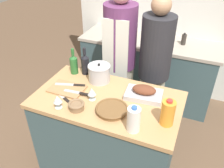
% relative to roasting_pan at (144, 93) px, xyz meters
% --- Properties ---
extents(ground_plane, '(12.00, 12.00, 0.00)m').
position_rel_roasting_pan_xyz_m(ground_plane, '(-0.29, -0.14, -0.98)').
color(ground_plane, brown).
extents(kitchen_island, '(1.28, 0.73, 0.93)m').
position_rel_roasting_pan_xyz_m(kitchen_island, '(-0.29, -0.14, -0.51)').
color(kitchen_island, '#3D565B').
rests_on(kitchen_island, ground_plane).
extents(back_counter, '(1.86, 0.60, 0.91)m').
position_rel_roasting_pan_xyz_m(back_counter, '(-0.29, 1.27, -0.52)').
color(back_counter, '#3D565B').
rests_on(back_counter, ground_plane).
extents(back_wall, '(2.36, 0.10, 2.55)m').
position_rel_roasting_pan_xyz_m(back_wall, '(-0.29, 1.62, 0.30)').
color(back_wall, silver).
rests_on(back_wall, ground_plane).
extents(roasting_pan, '(0.34, 0.24, 0.11)m').
position_rel_roasting_pan_xyz_m(roasting_pan, '(0.00, 0.00, 0.00)').
color(roasting_pan, '#BCBCC1').
rests_on(roasting_pan, kitchen_island).
extents(wicker_basket, '(0.26, 0.26, 0.04)m').
position_rel_roasting_pan_xyz_m(wicker_basket, '(-0.18, -0.29, -0.02)').
color(wicker_basket, brown).
rests_on(wicker_basket, kitchen_island).
extents(cutting_board, '(0.31, 0.22, 0.02)m').
position_rel_roasting_pan_xyz_m(cutting_board, '(-0.68, -0.17, -0.03)').
color(cutting_board, '#AD7F51').
rests_on(cutting_board, kitchen_island).
extents(stock_pot, '(0.21, 0.21, 0.19)m').
position_rel_roasting_pan_xyz_m(stock_pot, '(-0.47, 0.09, 0.04)').
color(stock_pot, '#B7B7BC').
rests_on(stock_pot, kitchen_island).
extents(mixing_bowl, '(0.14, 0.14, 0.06)m').
position_rel_roasting_pan_xyz_m(mixing_bowl, '(-0.46, -0.37, -0.01)').
color(mixing_bowl, '#846647').
rests_on(mixing_bowl, kitchen_island).
extents(juice_jug, '(0.10, 0.10, 0.22)m').
position_rel_roasting_pan_xyz_m(juice_jug, '(0.25, -0.26, 0.06)').
color(juice_jug, orange).
rests_on(juice_jug, kitchen_island).
extents(milk_jug, '(0.10, 0.10, 0.22)m').
position_rel_roasting_pan_xyz_m(milk_jug, '(0.04, -0.42, 0.06)').
color(milk_jug, white).
rests_on(milk_jug, kitchen_island).
extents(wine_bottle_green, '(0.08, 0.08, 0.27)m').
position_rel_roasting_pan_xyz_m(wine_bottle_green, '(-0.76, 0.12, 0.06)').
color(wine_bottle_green, '#28662D').
rests_on(wine_bottle_green, kitchen_island).
extents(wine_bottle_dark, '(0.08, 0.08, 0.28)m').
position_rel_roasting_pan_xyz_m(wine_bottle_dark, '(-0.66, 0.16, 0.07)').
color(wine_bottle_dark, black).
rests_on(wine_bottle_dark, kitchen_island).
extents(wine_glass_left, '(0.07, 0.07, 0.12)m').
position_rel_roasting_pan_xyz_m(wine_glass_left, '(-0.61, -0.41, 0.04)').
color(wine_glass_left, silver).
rests_on(wine_glass_left, kitchen_island).
extents(wine_glass_right, '(0.07, 0.07, 0.12)m').
position_rel_roasting_pan_xyz_m(wine_glass_right, '(-0.40, -0.21, 0.04)').
color(wine_glass_right, silver).
rests_on(wine_glass_right, kitchen_island).
extents(knife_chef, '(0.28, 0.11, 0.01)m').
position_rel_roasting_pan_xyz_m(knife_chef, '(-0.67, -0.11, -0.02)').
color(knife_chef, '#B7B7BC').
rests_on(knife_chef, cutting_board).
extents(knife_paring, '(0.24, 0.05, 0.01)m').
position_rel_roasting_pan_xyz_m(knife_paring, '(-0.55, -0.19, -0.02)').
color(knife_paring, '#B7B7BC').
rests_on(knife_paring, cutting_board).
extents(knife_bread, '(0.22, 0.13, 0.01)m').
position_rel_roasting_pan_xyz_m(knife_bread, '(-0.65, -0.28, -0.04)').
color(knife_bread, '#B7B7BC').
rests_on(knife_bread, kitchen_island).
extents(condiment_bottle_tall, '(0.06, 0.06, 0.13)m').
position_rel_roasting_pan_xyz_m(condiment_bottle_tall, '(-0.15, 1.32, -0.01)').
color(condiment_bottle_tall, '#332D28').
rests_on(condiment_bottle_tall, back_counter).
extents(condiment_bottle_short, '(0.06, 0.06, 0.15)m').
position_rel_roasting_pan_xyz_m(condiment_bottle_short, '(0.14, 1.31, 0.00)').
color(condiment_bottle_short, '#332D28').
rests_on(condiment_bottle_short, back_counter).
extents(condiment_bottle_extra, '(0.06, 0.06, 0.16)m').
position_rel_roasting_pan_xyz_m(condiment_bottle_extra, '(-0.65, 1.19, 0.01)').
color(condiment_bottle_extra, maroon).
rests_on(condiment_bottle_extra, back_counter).
extents(person_cook_aproned, '(0.36, 0.37, 1.74)m').
position_rel_roasting_pan_xyz_m(person_cook_aproned, '(-0.46, 0.60, -0.01)').
color(person_cook_aproned, beige).
rests_on(person_cook_aproned, ground_plane).
extents(person_cook_guest, '(0.34, 0.34, 1.67)m').
position_rel_roasting_pan_xyz_m(person_cook_guest, '(-0.05, 0.58, -0.05)').
color(person_cook_guest, beige).
rests_on(person_cook_guest, ground_plane).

